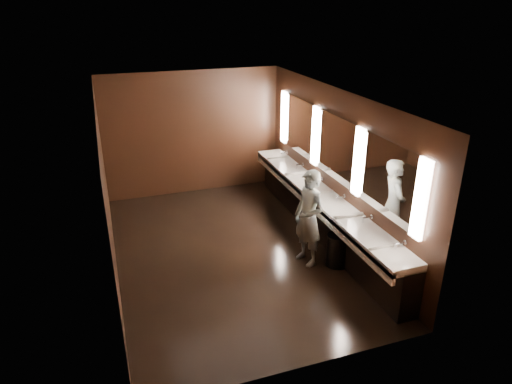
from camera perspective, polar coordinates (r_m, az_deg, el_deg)
floor at (r=8.35m, az=-3.07°, el=-7.38°), size 6.00×6.00×0.00m
ceiling at (r=7.33m, az=-3.54°, el=11.81°), size 4.00×6.00×0.02m
wall_back at (r=10.50m, az=-7.86°, el=7.28°), size 4.00×0.02×2.80m
wall_front at (r=5.22m, az=6.01°, el=-9.96°), size 4.00×0.02×2.80m
wall_left at (r=7.49m, az=-18.16°, el=-0.33°), size 0.02×6.00×2.80m
wall_right at (r=8.46m, az=9.87°, el=3.20°), size 0.02×6.00×2.80m
sink_counter at (r=8.71m, az=8.27°, el=-2.54°), size 0.55×5.40×1.01m
mirror_band at (r=8.34m, az=9.91°, el=5.45°), size 0.06×5.03×1.15m
person at (r=7.68m, az=6.61°, el=-3.25°), size 0.55×0.70×1.68m
trash_bin at (r=7.93m, az=10.09°, el=-7.15°), size 0.43×0.43×0.57m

